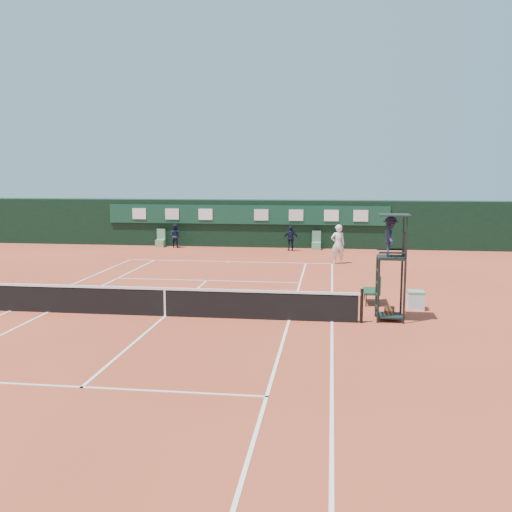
{
  "coord_description": "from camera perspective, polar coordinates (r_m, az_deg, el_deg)",
  "views": [
    {
      "loc": [
        5.41,
        -17.84,
        4.69
      ],
      "look_at": [
        2.24,
        6.0,
        1.2
      ],
      "focal_mm": 40.0,
      "sensor_mm": 36.0,
      "label": 1
    }
  ],
  "objects": [
    {
      "name": "ground",
      "position": [
        19.22,
        -9.07,
        -5.97
      ],
      "size": [
        90.0,
        90.0,
        0.0
      ],
      "primitive_type": "plane",
      "color": "#C2492D",
      "rests_on": "ground"
    },
    {
      "name": "tennis_net",
      "position": [
        19.1,
        -9.1,
        -4.49
      ],
      "size": [
        12.9,
        0.1,
        1.1
      ],
      "color": "black",
      "rests_on": "ground"
    },
    {
      "name": "back_wall",
      "position": [
        37.11,
        -0.84,
        3.34
      ],
      "size": [
        40.0,
        1.65,
        3.0
      ],
      "color": "black",
      "rests_on": "ground"
    },
    {
      "name": "ball_kid_right",
      "position": [
        34.83,
        3.51,
        1.78
      ],
      "size": [
        0.96,
        0.54,
        1.53
      ],
      "primitive_type": "imported",
      "rotation": [
        0.0,
        0.0,
        3.34
      ],
      "color": "black",
      "rests_on": "ground"
    },
    {
      "name": "linesman_chair_left",
      "position": [
        37.22,
        -9.53,
        1.4
      ],
      "size": [
        0.55,
        0.5,
        1.15
      ],
      "color": "#63976D",
      "rests_on": "ground"
    },
    {
      "name": "cooler",
      "position": [
        20.63,
        15.66,
        -4.26
      ],
      "size": [
        0.57,
        0.57,
        0.65
      ],
      "color": "white",
      "rests_on": "ground"
    },
    {
      "name": "tennis_bag",
      "position": [
        19.38,
        13.18,
        -5.54
      ],
      "size": [
        0.42,
        0.78,
        0.28
      ],
      "primitive_type": "cube",
      "rotation": [
        0.0,
        0.0,
        -0.12
      ],
      "color": "black",
      "rests_on": "ground"
    },
    {
      "name": "player_bench",
      "position": [
        21.15,
        11.78,
        -3.08
      ],
      "size": [
        0.56,
        1.2,
        1.1
      ],
      "color": "#173A22",
      "rests_on": "ground"
    },
    {
      "name": "linesman_chair_right",
      "position": [
        35.6,
        6.05,
        1.16
      ],
      "size": [
        0.55,
        0.5,
        1.15
      ],
      "color": "#649970",
      "rests_on": "ground"
    },
    {
      "name": "ball_kid_left",
      "position": [
        36.73,
        -8.07,
        2.01
      ],
      "size": [
        0.87,
        0.77,
        1.49
      ],
      "primitive_type": "imported",
      "rotation": [
        0.0,
        0.0,
        2.8
      ],
      "color": "black",
      "rests_on": "ground"
    },
    {
      "name": "player",
      "position": [
        30.11,
        8.19,
        1.18
      ],
      "size": [
        0.85,
        0.66,
        2.05
      ],
      "primitive_type": "imported",
      "rotation": [
        0.0,
        0.0,
        3.39
      ],
      "color": "white",
      "rests_on": "ground"
    },
    {
      "name": "umpire_chair",
      "position": [
        18.55,
        13.38,
        1.13
      ],
      "size": [
        0.96,
        0.95,
        3.42
      ],
      "color": "black",
      "rests_on": "ground"
    },
    {
      "name": "court_lines",
      "position": [
        19.22,
        -9.07,
        -5.95
      ],
      "size": [
        11.05,
        23.85,
        0.01
      ],
      "color": "silver",
      "rests_on": "ground"
    },
    {
      "name": "tennis_ball",
      "position": [
        24.58,
        -2.97,
        -2.68
      ],
      "size": [
        0.06,
        0.06,
        0.06
      ],
      "primitive_type": "sphere",
      "color": "yellow",
      "rests_on": "ground"
    }
  ]
}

